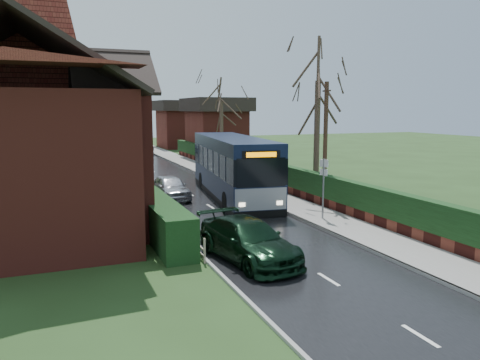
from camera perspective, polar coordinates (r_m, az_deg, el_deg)
name	(u,v)px	position (r m, az deg, el deg)	size (l,w,h in m)	color
ground	(253,233)	(20.40, 1.63, -6.53)	(140.00, 140.00, 0.00)	#2B4D21
road	(191,194)	(29.62, -6.05, -1.77)	(6.00, 100.00, 0.02)	black
pavement	(253,189)	(31.00, 1.54, -1.14)	(2.50, 100.00, 0.14)	slate
kerb_right	(236,190)	(30.56, -0.53, -1.28)	(0.12, 100.00, 0.14)	gray
kerb_left	(142,197)	(28.96, -11.87, -2.07)	(0.12, 100.00, 0.10)	gray
front_hedge	(142,201)	(23.84, -11.86, -2.52)	(1.20, 16.00, 1.60)	black
picket_fence	(157,207)	(24.04, -10.07, -3.23)	(0.10, 16.00, 0.90)	gray
right_wall_hedge	(274,174)	(31.49, 4.14, 0.74)	(0.60, 50.00, 1.80)	maroon
brick_house	(31,131)	(22.89, -24.10, 5.48)	(9.30, 14.60, 10.30)	maroon
bus	(233,168)	(28.40, -0.89, 1.52)	(4.31, 12.32, 3.67)	black
car_silver	(170,187)	(28.27, -8.50, -0.88)	(1.68, 4.17, 1.42)	silver
car_green	(248,240)	(16.72, 1.00, -7.36)	(2.04, 5.02, 1.46)	black
car_distant	(145,150)	(55.53, -11.46, 3.65)	(1.41, 4.04, 1.33)	#101E32
bus_stop_sign	(324,180)	(22.57, 10.15, -0.03)	(0.24, 0.44, 3.02)	slate
telegraph_pole	(325,145)	(25.73, 10.35, 4.25)	(0.23, 0.88, 6.78)	#322016
tree_right_near	(318,72)	(27.41, 9.53, 12.83)	(4.58, 4.58, 9.90)	#3E2F24
tree_right_far	(221,97)	(41.53, -2.30, 10.10)	(4.43, 4.43, 8.56)	#3D2E24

